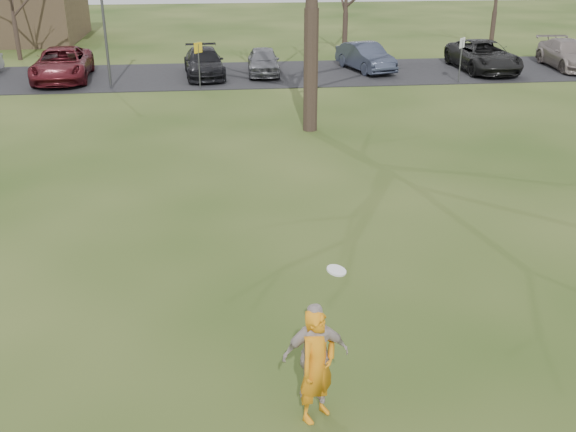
{
  "coord_description": "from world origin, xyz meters",
  "views": [
    {
      "loc": [
        -1.27,
        -7.57,
        6.59
      ],
      "look_at": [
        0.0,
        4.0,
        1.5
      ],
      "focal_mm": 40.9,
      "sensor_mm": 36.0,
      "label": 1
    }
  ],
  "objects_px": {
    "car_6": "(483,56)",
    "player_defender": "(317,366)",
    "car_2": "(62,64)",
    "catching_play": "(316,354)",
    "car_7": "(568,54)",
    "car_3": "(204,63)",
    "car_4": "(263,61)",
    "car_5": "(366,57)"
  },
  "relations": [
    {
      "from": "player_defender",
      "to": "car_7",
      "type": "height_order",
      "value": "player_defender"
    },
    {
      "from": "player_defender",
      "to": "car_7",
      "type": "xyz_separation_m",
      "value": [
        16.79,
        24.77,
        -0.16
      ]
    },
    {
      "from": "player_defender",
      "to": "car_6",
      "type": "height_order",
      "value": "player_defender"
    },
    {
      "from": "car_6",
      "to": "catching_play",
      "type": "xyz_separation_m",
      "value": [
        -12.19,
        -24.5,
        0.25
      ]
    },
    {
      "from": "car_2",
      "to": "car_5",
      "type": "distance_m",
      "value": 14.76
    },
    {
      "from": "car_5",
      "to": "car_6",
      "type": "height_order",
      "value": "car_6"
    },
    {
      "from": "car_7",
      "to": "car_6",
      "type": "bearing_deg",
      "value": -174.23
    },
    {
      "from": "car_6",
      "to": "player_defender",
      "type": "bearing_deg",
      "value": -117.65
    },
    {
      "from": "car_2",
      "to": "catching_play",
      "type": "relative_size",
      "value": 2.36
    },
    {
      "from": "car_2",
      "to": "car_4",
      "type": "relative_size",
      "value": 1.41
    },
    {
      "from": "player_defender",
      "to": "car_5",
      "type": "distance_m",
      "value": 26.01
    },
    {
      "from": "player_defender",
      "to": "car_7",
      "type": "distance_m",
      "value": 29.93
    },
    {
      "from": "car_3",
      "to": "car_4",
      "type": "distance_m",
      "value": 2.9
    },
    {
      "from": "car_4",
      "to": "car_5",
      "type": "distance_m",
      "value": 5.22
    },
    {
      "from": "car_7",
      "to": "catching_play",
      "type": "height_order",
      "value": "catching_play"
    },
    {
      "from": "car_4",
      "to": "catching_play",
      "type": "distance_m",
      "value": 24.79
    },
    {
      "from": "car_4",
      "to": "catching_play",
      "type": "height_order",
      "value": "catching_play"
    },
    {
      "from": "player_defender",
      "to": "car_3",
      "type": "relative_size",
      "value": 0.4
    },
    {
      "from": "car_2",
      "to": "car_4",
      "type": "xyz_separation_m",
      "value": [
        9.54,
        0.32,
        -0.1
      ]
    },
    {
      "from": "player_defender",
      "to": "car_4",
      "type": "bearing_deg",
      "value": 49.12
    },
    {
      "from": "catching_play",
      "to": "car_4",
      "type": "bearing_deg",
      "value": 87.46
    },
    {
      "from": "car_2",
      "to": "player_defender",
      "type": "bearing_deg",
      "value": -74.6
    },
    {
      "from": "car_3",
      "to": "catching_play",
      "type": "bearing_deg",
      "value": -90.19
    },
    {
      "from": "player_defender",
      "to": "car_4",
      "type": "height_order",
      "value": "player_defender"
    },
    {
      "from": "car_6",
      "to": "car_7",
      "type": "relative_size",
      "value": 1.11
    },
    {
      "from": "car_7",
      "to": "catching_play",
      "type": "bearing_deg",
      "value": -120.71
    },
    {
      "from": "car_7",
      "to": "catching_play",
      "type": "xyz_separation_m",
      "value": [
        -16.8,
        -24.67,
        0.29
      ]
    },
    {
      "from": "car_2",
      "to": "catching_play",
      "type": "bearing_deg",
      "value": -74.56
    },
    {
      "from": "car_2",
      "to": "car_7",
      "type": "height_order",
      "value": "car_2"
    },
    {
      "from": "catching_play",
      "to": "car_6",
      "type": "bearing_deg",
      "value": 63.53
    },
    {
      "from": "car_2",
      "to": "catching_play",
      "type": "height_order",
      "value": "catching_play"
    },
    {
      "from": "car_2",
      "to": "car_3",
      "type": "relative_size",
      "value": 1.19
    },
    {
      "from": "player_defender",
      "to": "car_6",
      "type": "relative_size",
      "value": 0.34
    },
    {
      "from": "car_2",
      "to": "car_4",
      "type": "height_order",
      "value": "car_2"
    },
    {
      "from": "car_3",
      "to": "car_6",
      "type": "distance_m",
      "value": 13.99
    },
    {
      "from": "car_2",
      "to": "catching_play",
      "type": "xyz_separation_m",
      "value": [
        8.44,
        -24.44,
        0.24
      ]
    },
    {
      "from": "car_3",
      "to": "car_5",
      "type": "xyz_separation_m",
      "value": [
        8.1,
        0.54,
        0.03
      ]
    },
    {
      "from": "player_defender",
      "to": "car_2",
      "type": "xyz_separation_m",
      "value": [
        -8.46,
        24.54,
        -0.11
      ]
    },
    {
      "from": "car_2",
      "to": "car_7",
      "type": "xyz_separation_m",
      "value": [
        25.24,
        0.23,
        -0.05
      ]
    },
    {
      "from": "player_defender",
      "to": "catching_play",
      "type": "distance_m",
      "value": 0.16
    },
    {
      "from": "car_5",
      "to": "catching_play",
      "type": "height_order",
      "value": "catching_play"
    },
    {
      "from": "car_3",
      "to": "car_4",
      "type": "height_order",
      "value": "car_3"
    }
  ]
}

